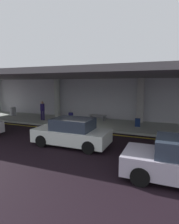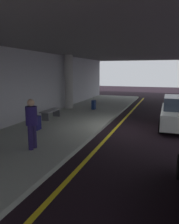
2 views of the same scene
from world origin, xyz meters
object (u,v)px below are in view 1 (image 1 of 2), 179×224
(support_column_left_mid, at_px, (57,98))
(suitcase_upright_secondary, at_px, (71,116))
(support_column_center, at_px, (140,100))
(suitcase_upright_primary, at_px, (138,122))
(trash_bin_steel, at_px, (13,111))
(traveler_with_luggage, at_px, (42,109))
(bench_metal, at_px, (98,116))
(car_white, at_px, (72,133))

(support_column_left_mid, relative_size, suitcase_upright_secondary, 4.06)
(support_column_center, distance_m, suitcase_upright_primary, 2.35)
(support_column_left_mid, distance_m, suitcase_upright_primary, 8.42)
(trash_bin_steel, bearing_deg, support_column_center, 6.42)
(traveler_with_luggage, xyz_separation_m, bench_metal, (4.52, 1.80, -0.61))
(support_column_left_mid, xyz_separation_m, suitcase_upright_primary, (8.08, -1.80, -1.51))
(support_column_left_mid, height_order, support_column_center, same)
(suitcase_upright_secondary, relative_size, trash_bin_steel, 1.06)
(traveler_with_luggage, xyz_separation_m, suitcase_upright_secondary, (2.17, 1.20, -0.65))
(support_column_center, xyz_separation_m, suitcase_upright_primary, (0.08, -1.80, -1.51))
(bench_metal, bearing_deg, support_column_left_mid, 173.21)
(support_column_center, distance_m, suitcase_upright_secondary, 6.21)
(support_column_center, distance_m, traveler_with_luggage, 8.46)
(car_white, bearing_deg, traveler_with_luggage, 135.54)
(traveler_with_luggage, height_order, suitcase_upright_primary, traveler_with_luggage)
(support_column_left_mid, bearing_deg, trash_bin_steel, -162.40)
(car_white, bearing_deg, bench_metal, 95.09)
(support_column_left_mid, bearing_deg, suitcase_upright_secondary, -28.38)
(car_white, height_order, suitcase_upright_primary, car_white)
(support_column_left_mid, xyz_separation_m, traveler_with_luggage, (-0.09, -2.33, -0.86))
(car_white, distance_m, trash_bin_steel, 11.34)
(suitcase_upright_secondary, bearing_deg, support_column_center, 31.96)
(support_column_left_mid, xyz_separation_m, suitcase_upright_secondary, (2.08, -1.13, -1.51))
(car_white, bearing_deg, suitcase_upright_secondary, 115.63)
(support_column_left_mid, distance_m, support_column_center, 8.00)
(bench_metal, bearing_deg, suitcase_upright_primary, -19.17)
(suitcase_upright_primary, height_order, suitcase_upright_secondary, same)
(support_column_left_mid, height_order, suitcase_upright_secondary, support_column_left_mid)
(suitcase_upright_primary, bearing_deg, trash_bin_steel, 171.58)
(support_column_left_mid, relative_size, bench_metal, 2.28)
(car_white, relative_size, traveler_with_luggage, 2.44)
(suitcase_upright_primary, relative_size, suitcase_upright_secondary, 1.00)
(support_column_left_mid, xyz_separation_m, support_column_center, (8.00, 0.00, 0.00))
(suitcase_upright_primary, distance_m, suitcase_upright_secondary, 6.04)
(support_column_left_mid, distance_m, trash_bin_steel, 4.82)
(support_column_left_mid, bearing_deg, traveler_with_luggage, -92.16)
(support_column_center, bearing_deg, trash_bin_steel, -173.58)
(support_column_left_mid, bearing_deg, suitcase_upright_primary, -12.53)
(suitcase_upright_secondary, bearing_deg, suitcase_upright_primary, 14.82)
(trash_bin_steel, bearing_deg, bench_metal, 5.60)
(suitcase_upright_primary, bearing_deg, traveler_with_luggage, 177.14)
(traveler_with_luggage, bearing_deg, bench_metal, 127.28)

